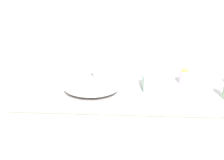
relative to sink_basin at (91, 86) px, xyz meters
The scene contains 8 objects.
bathroom_wall_rear 0.60m from the sink_basin, 56.95° to the left, with size 6.00×0.06×2.60m, color silver.
vanity_counter 0.56m from the sink_basin, ahead, with size 1.70×0.59×0.87m.
wall_mirror_panel 0.62m from the sink_basin, 49.73° to the left, with size 1.56×0.01×0.93m, color #B2BCC6.
sink_basin is the anchor object (origin of this frame).
faucet 0.18m from the sink_basin, 90.00° to the left, with size 0.03×0.15×0.17m.
lotion_bottle 0.70m from the sink_basin, 14.00° to the left, with size 0.07×0.07×0.12m.
tissue_box 0.44m from the sink_basin, ahead, with size 0.14×0.14×0.15m.
candle_jar 0.43m from the sink_basin, behind, with size 0.05×0.05×0.05m, color silver.
Camera 1 is at (-0.01, -1.39, 1.75)m, focal length 43.83 mm.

